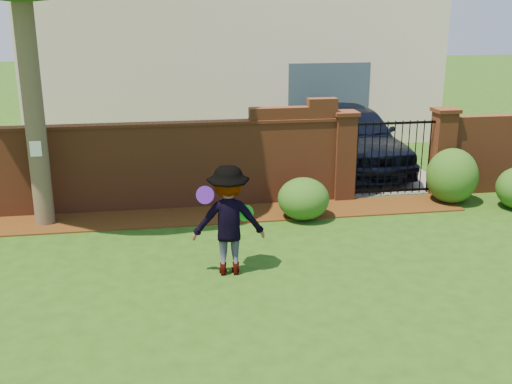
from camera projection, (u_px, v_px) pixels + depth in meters
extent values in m
cube|color=#224812|center=(265.00, 289.00, 8.90)|extent=(80.00, 80.00, 0.01)
cube|color=#3C210B|center=(187.00, 217.00, 11.89)|extent=(11.10, 1.08, 0.03)
cube|color=brown|center=(122.00, 169.00, 12.08)|extent=(8.70, 0.25, 1.70)
cube|color=brown|center=(293.00, 114.00, 12.33)|extent=(1.80, 0.25, 0.30)
cube|color=brown|center=(322.00, 102.00, 12.36)|extent=(0.60, 0.25, 0.16)
cube|color=brown|center=(119.00, 125.00, 11.83)|extent=(8.70, 0.31, 0.06)
cube|color=brown|center=(344.00, 158.00, 12.79)|extent=(0.42, 0.42, 1.80)
cube|color=brown|center=(346.00, 113.00, 12.51)|extent=(0.50, 0.50, 0.08)
cube|color=brown|center=(442.00, 154.00, 13.13)|extent=(0.42, 0.42, 1.80)
cube|color=brown|center=(446.00, 110.00, 12.86)|extent=(0.50, 0.50, 0.08)
cylinder|color=black|center=(357.00, 159.00, 12.85)|extent=(0.02, 0.02, 1.60)
cylinder|color=black|center=(364.00, 159.00, 12.87)|extent=(0.02, 0.02, 1.60)
cylinder|color=black|center=(371.00, 159.00, 12.90)|extent=(0.02, 0.02, 1.60)
cylinder|color=black|center=(379.00, 159.00, 12.92)|extent=(0.02, 0.02, 1.60)
cylinder|color=black|center=(386.00, 158.00, 12.95)|extent=(0.02, 0.02, 1.60)
cylinder|color=black|center=(393.00, 158.00, 12.98)|extent=(0.02, 0.02, 1.60)
cylinder|color=black|center=(400.00, 158.00, 13.00)|extent=(0.02, 0.02, 1.60)
cylinder|color=black|center=(408.00, 157.00, 13.03)|extent=(0.02, 0.02, 1.60)
cylinder|color=black|center=(415.00, 157.00, 13.05)|extent=(0.02, 0.02, 1.60)
cylinder|color=black|center=(422.00, 157.00, 13.08)|extent=(0.02, 0.02, 1.60)
cylinder|color=black|center=(429.00, 156.00, 13.10)|extent=(0.02, 0.02, 1.60)
cube|color=black|center=(391.00, 191.00, 13.19)|extent=(1.78, 0.03, 0.05)
cube|color=black|center=(396.00, 123.00, 12.76)|extent=(1.78, 0.03, 0.05)
cube|color=slate|center=(337.00, 153.00, 16.99)|extent=(3.20, 8.00, 0.01)
cube|color=#F4E6CC|center=(229.00, 37.00, 19.49)|extent=(12.00, 6.00, 6.00)
cube|color=#384C5B|center=(328.00, 105.00, 17.63)|extent=(2.40, 0.12, 2.40)
imported|color=black|center=(354.00, 138.00, 15.05)|extent=(2.18, 4.89, 1.64)
cylinder|color=#4C3F2E|center=(25.00, 33.00, 10.51)|extent=(0.36, 0.36, 7.00)
cube|color=white|center=(36.00, 149.00, 10.92)|extent=(0.20, 0.01, 0.28)
ellipsoid|color=#1A4E17|center=(303.00, 199.00, 11.70)|extent=(0.99, 0.99, 0.81)
ellipsoid|color=#1A4E17|center=(452.00, 176.00, 12.63)|extent=(1.05, 1.05, 1.15)
imported|color=gray|center=(228.00, 221.00, 9.17)|extent=(1.15, 0.71, 1.71)
cylinder|color=#591CB5|center=(205.00, 195.00, 8.87)|extent=(0.27, 0.11, 0.27)
cylinder|color=green|center=(245.00, 213.00, 9.14)|extent=(0.26, 0.09, 0.25)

